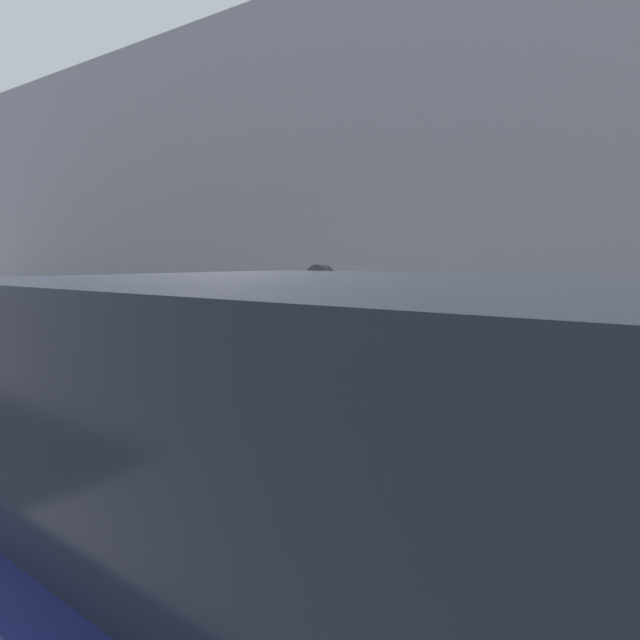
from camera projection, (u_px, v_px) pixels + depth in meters
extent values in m
plane|color=#47474C|center=(125.00, 545.00, 2.78)|extent=(60.00, 60.00, 0.00)
cube|color=#9E9B96|center=(331.00, 425.00, 4.60)|extent=(24.00, 2.80, 0.14)
cube|color=gray|center=(430.00, 172.00, 6.28)|extent=(24.00, 0.30, 5.39)
cylinder|color=#2D2D30|center=(320.00, 404.00, 3.33)|extent=(0.06, 0.06, 0.98)
cube|color=slate|center=(320.00, 308.00, 3.26)|extent=(0.19, 0.11, 0.30)
cube|color=gray|center=(315.00, 306.00, 3.20)|extent=(0.10, 0.01, 0.11)
cylinder|color=black|center=(320.00, 278.00, 3.23)|extent=(0.17, 0.09, 0.17)
cylinder|color=black|center=(239.00, 484.00, 2.86)|extent=(0.62, 0.25, 0.61)
cube|color=navy|center=(402.00, 613.00, 1.40)|extent=(4.58, 1.95, 0.72)
cube|color=black|center=(384.00, 384.00, 1.36)|extent=(2.05, 1.63, 0.58)
cylinder|color=gold|center=(63.00, 369.00, 5.27)|extent=(0.27, 0.27, 0.60)
sphere|color=gold|center=(60.00, 336.00, 5.23)|extent=(0.24, 0.24, 0.24)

